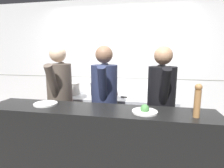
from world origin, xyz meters
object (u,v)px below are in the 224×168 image
at_px(plated_dish_main, 46,104).
at_px(stock_pot, 71,88).
at_px(chef_sous, 104,103).
at_px(sauce_pot, 99,89).
at_px(mixing_bowl_steel, 158,94).
at_px(chef_line, 161,106).
at_px(oven_range, 88,118).
at_px(plated_dish_appetiser, 145,111).
at_px(chef_head_cook, 60,99).
at_px(chefs_knife, 129,98).
at_px(pepper_mill, 198,100).

bearing_deg(plated_dish_main, stock_pot, 99.21).
distance_m(stock_pot, chef_sous, 1.02).
relative_size(sauce_pot, mixing_bowl_steel, 1.31).
relative_size(stock_pot, plated_dish_main, 1.18).
bearing_deg(mixing_bowl_steel, plated_dish_main, -137.74).
distance_m(mixing_bowl_steel, chef_line, 0.75).
height_order(oven_range, plated_dish_appetiser, plated_dish_appetiser).
distance_m(sauce_pot, mixing_bowl_steel, 1.03).
bearing_deg(stock_pot, chef_head_cook, -80.91).
xyz_separation_m(mixing_bowl_steel, chef_sous, (-0.75, -0.75, 0.02)).
xyz_separation_m(plated_dish_appetiser, chef_head_cook, (-1.21, 0.57, -0.10)).
xyz_separation_m(chefs_knife, plated_dish_main, (-0.86, -1.05, 0.16)).
height_order(plated_dish_appetiser, chef_line, chef_line).
distance_m(plated_dish_main, chef_sous, 0.75).
distance_m(sauce_pot, plated_dish_main, 1.24).
bearing_deg(chef_head_cook, plated_dish_appetiser, -30.88).
relative_size(pepper_mill, chef_head_cook, 0.18).
distance_m(oven_range, plated_dish_appetiser, 1.72).
height_order(sauce_pot, chef_line, chef_line).
height_order(sauce_pot, pepper_mill, pepper_mill).
xyz_separation_m(plated_dish_main, chef_line, (1.33, 0.47, -0.10)).
relative_size(stock_pot, chef_head_cook, 0.18).
xyz_separation_m(oven_range, chef_line, (1.23, -0.70, 0.51)).
relative_size(stock_pot, plated_dish_appetiser, 1.24).
relative_size(sauce_pot, chef_sous, 0.18).
bearing_deg(sauce_pot, chefs_knife, -15.17).
height_order(mixing_bowl_steel, chefs_knife, mixing_bowl_steel).
height_order(chefs_knife, chef_sous, chef_sous).
relative_size(mixing_bowl_steel, chef_sous, 0.13).
bearing_deg(chef_sous, chef_line, -7.88).
bearing_deg(mixing_bowl_steel, stock_pot, -177.03).
xyz_separation_m(chefs_knife, plated_dish_appetiser, (0.27, -1.12, 0.17)).
xyz_separation_m(sauce_pot, mixing_bowl_steel, (1.03, 0.01, -0.06)).
height_order(stock_pot, sauce_pot, stock_pot).
relative_size(oven_range, pepper_mill, 3.17).
bearing_deg(pepper_mill, mixing_bowl_steel, 100.97).
bearing_deg(chef_head_cook, pepper_mill, -25.62).
bearing_deg(chef_sous, plated_dish_main, -149.20).
xyz_separation_m(plated_dish_appetiser, chef_sous, (-0.54, 0.53, -0.10)).
bearing_deg(mixing_bowl_steel, plated_dish_appetiser, -99.41).
bearing_deg(sauce_pot, chef_line, -35.82).
bearing_deg(chef_line, sauce_pot, 141.32).
bearing_deg(pepper_mill, sauce_pot, 134.47).
bearing_deg(chef_line, chef_head_cook, 175.55).
distance_m(plated_dish_appetiser, chef_line, 0.58).
distance_m(pepper_mill, chef_line, 0.68).
bearing_deg(sauce_pot, chef_sous, -69.13).
distance_m(stock_pot, chef_head_cook, 0.64).
relative_size(mixing_bowl_steel, chefs_knife, 0.69).
xyz_separation_m(mixing_bowl_steel, chef_head_cook, (-1.42, -0.71, 0.02)).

